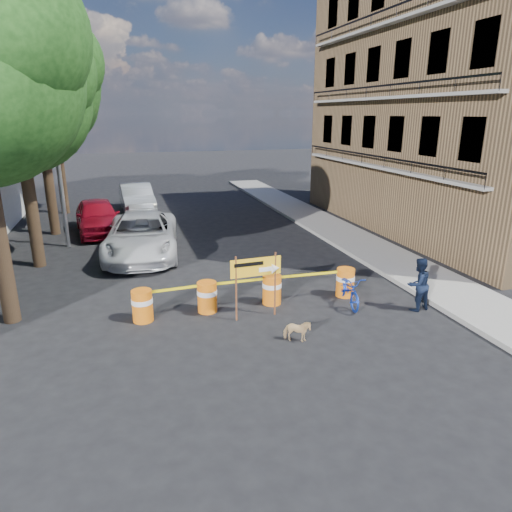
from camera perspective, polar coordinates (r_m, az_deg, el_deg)
ground at (r=12.78m, az=1.53°, el=-8.08°), size 120.00×120.00×0.00m
sidewalk_east at (r=20.33m, az=13.04°, el=1.45°), size 2.40×40.00×0.15m
apartment_building at (r=24.56m, az=24.09°, el=17.13°), size 8.00×16.00×12.00m
tree_mid_a at (r=18.25m, az=-27.70°, el=17.11°), size 5.25×5.00×8.68m
tree_mid_b at (r=23.22m, az=-25.66°, el=18.79°), size 5.67×5.40×9.62m
tree_far at (r=28.16m, az=-24.04°, el=17.42°), size 5.04×4.80×8.84m
streetlamp at (r=20.63m, az=-23.58°, el=12.87°), size 1.25×0.18×8.00m
barrel_far_left at (r=12.96m, az=-14.02°, el=-5.97°), size 0.58×0.58×0.90m
barrel_mid_left at (r=13.24m, az=-6.13°, el=-5.02°), size 0.58×0.58×0.90m
barrel_mid_right at (r=13.71m, az=1.99°, el=-4.13°), size 0.58×0.58×0.90m
barrel_far_right at (r=14.54m, az=11.09°, el=-3.17°), size 0.58×0.58×0.90m
detour_sign at (r=12.51m, az=0.81°, el=-1.90°), size 1.45×0.28×1.86m
pedestrian at (r=13.97m, az=19.62°, el=-3.36°), size 0.86×0.72×1.58m
bicycle at (r=13.79m, az=11.59°, el=-2.41°), size 0.77×1.04×1.82m
dog at (r=11.60m, az=5.14°, el=-9.33°), size 0.76×0.57×0.59m
suv_white at (r=18.84m, az=-14.09°, el=2.49°), size 3.38×6.20×1.65m
sedan_red at (r=23.12m, az=-19.17°, el=4.72°), size 2.48×4.96×1.62m
sedan_silver at (r=27.63m, az=-14.69°, el=7.02°), size 2.00×4.95×1.60m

